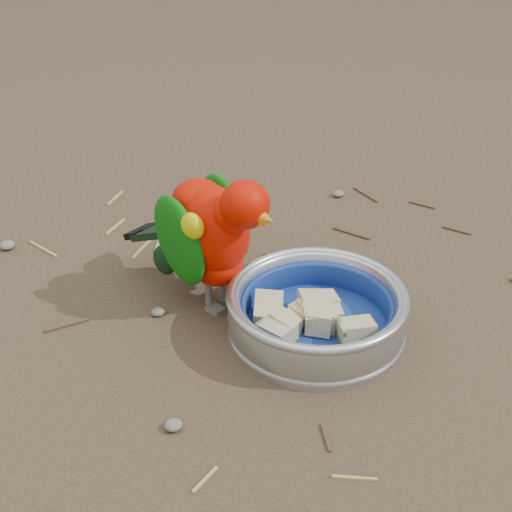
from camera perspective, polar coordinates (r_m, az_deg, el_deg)
ground at (r=0.94m, az=-2.86°, el=-6.36°), size 60.00×60.00×0.00m
food_bowl at (r=0.95m, az=4.39°, el=-5.34°), size 0.21×0.21×0.02m
bowl_wall at (r=0.93m, az=4.46°, el=-3.87°), size 0.21×0.21×0.04m
fruit_wedges at (r=0.94m, az=4.45°, el=-4.22°), size 0.13×0.13×0.03m
lory_parrot at (r=0.96m, az=-3.23°, el=1.09°), size 0.18×0.25×0.18m
ground_debris at (r=0.95m, az=-1.63°, el=-5.63°), size 0.90×0.80×0.01m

